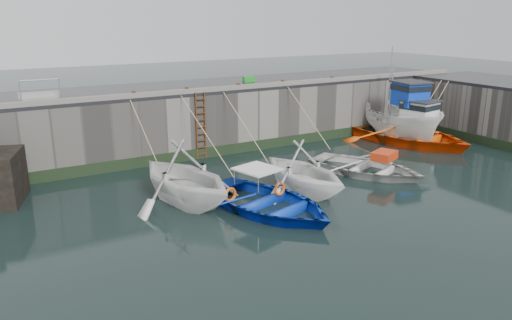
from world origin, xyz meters
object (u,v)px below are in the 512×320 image
boat_far_orange (408,134)px  bollard_a (134,94)px  bollard_b (187,90)px  bollard_d (283,83)px  ladder (201,126)px  boat_near_white (185,202)px  boat_near_blue (267,210)px  fish_crate (249,79)px  boat_near_navy (365,173)px  bollard_e (332,79)px  boat_near_blacktrim (302,192)px  bollard_c (238,86)px  boat_far_white (401,122)px

boat_far_orange → bollard_a: bearing=157.1°
bollard_b → bollard_d: bearing=0.0°
ladder → bollard_d: 5.11m
boat_near_white → boat_near_blue: bearing=-56.8°
bollard_b → bollard_a: bearing=180.0°
fish_crate → bollard_a: bearing=-152.2°
boat_near_navy → bollard_d: bollard_d is taller
ladder → bollard_e: bollard_e is taller
bollard_b → bollard_d: same height
boat_near_blacktrim → fish_crate: 9.71m
boat_near_navy → boat_far_orange: bearing=5.2°
bollard_c → bollard_d: size_ratio=1.00×
boat_near_blacktrim → boat_near_navy: 3.82m
boat_near_blue → ladder: bearing=69.7°
boat_far_white → bollard_d: size_ratio=22.81×
boat_far_orange → bollard_b: boat_far_orange is taller
bollard_c → ladder: bearing=-171.3°
boat_near_navy → boat_near_white: bearing=152.8°
bollard_a → boat_near_white: bearing=-89.4°
boat_near_blacktrim → bollard_c: (0.74, 6.60, 3.30)m
boat_far_orange → bollard_d: bearing=142.9°
boat_near_white → boat_near_blacktrim: 4.57m
boat_near_white → boat_far_white: boat_far_white is taller
bollard_a → boat_near_navy: bearing=-36.2°
boat_near_blacktrim → bollard_d: (3.34, 6.60, 3.30)m
boat_far_orange → fish_crate: (-6.91, 5.23, 2.84)m
bollard_b → boat_near_white: bearing=-114.5°
ladder → boat_near_white: (-2.94, -5.03, -1.59)m
boat_near_blue → boat_near_blacktrim: 2.41m
bollard_b → bollard_c: (2.70, 0.00, 0.00)m
boat_near_blacktrim → boat_far_white: boat_far_white is taller
boat_near_navy → boat_near_blacktrim: bearing=165.9°
boat_far_white → bollard_a: size_ratio=22.81×
ladder → boat_near_navy: (5.23, -5.70, -1.59)m
ladder → boat_near_navy: bearing=-47.4°
boat_near_white → bollard_d: bollard_d is taller
bollard_e → bollard_a: bearing=180.0°
bollard_b → boat_far_white: bearing=-11.6°
bollard_d → bollard_e: same height
boat_near_white → bollard_a: size_ratio=17.87×
bollard_d → bollard_e: bearing=0.0°
boat_far_white → boat_near_blue: bearing=-148.0°
boat_far_white → boat_far_orange: bearing=-92.8°
bollard_d → boat_far_orange: bearing=-26.5°
boat_near_navy → boat_far_orange: size_ratio=0.65×
ladder → boat_near_white: 6.04m
boat_far_white → boat_far_orange: boat_far_white is taller
boat_near_white → bollard_b: 6.76m
fish_crate → bollard_b: size_ratio=2.12×
bollard_e → bollard_d: bearing=180.0°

